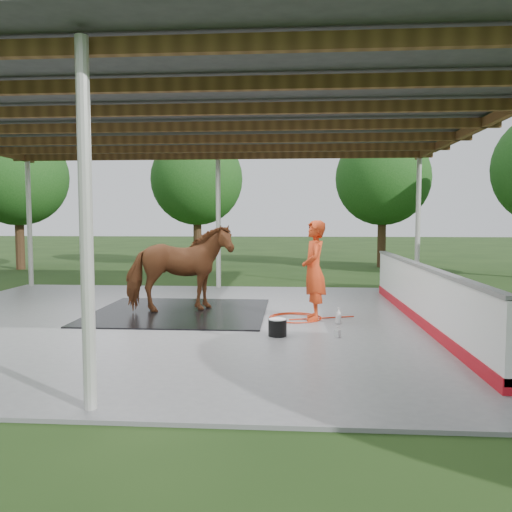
# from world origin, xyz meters

# --- Properties ---
(ground) EXTENTS (100.00, 100.00, 0.00)m
(ground) POSITION_xyz_m (0.00, 0.00, 0.00)
(ground) COLOR #1E3814
(concrete_slab) EXTENTS (12.00, 10.00, 0.05)m
(concrete_slab) POSITION_xyz_m (0.00, 0.00, 0.03)
(concrete_slab) COLOR slate
(concrete_slab) RESTS_ON ground
(pavilion_structure) EXTENTS (12.60, 10.60, 4.05)m
(pavilion_structure) POSITION_xyz_m (0.00, -0.00, 3.97)
(pavilion_structure) COLOR beige
(pavilion_structure) RESTS_ON ground
(dasher_board) EXTENTS (0.16, 8.00, 1.15)m
(dasher_board) POSITION_xyz_m (4.60, 0.00, 0.59)
(dasher_board) COLOR #B20E1A
(dasher_board) RESTS_ON concrete_slab
(tree_belt) EXTENTS (28.00, 28.00, 5.80)m
(tree_belt) POSITION_xyz_m (0.30, 0.90, 3.79)
(tree_belt) COLOR #382314
(tree_belt) RESTS_ON ground
(rubber_mat) EXTENTS (3.67, 3.44, 0.03)m
(rubber_mat) POSITION_xyz_m (-0.27, 0.77, 0.06)
(rubber_mat) COLOR black
(rubber_mat) RESTS_ON concrete_slab
(horse) EXTENTS (2.42, 1.71, 1.87)m
(horse) POSITION_xyz_m (-0.27, 0.77, 1.01)
(horse) COLOR brown
(horse) RESTS_ON rubber_mat
(handler) EXTENTS (0.49, 0.74, 1.99)m
(handler) POSITION_xyz_m (2.57, 0.20, 1.04)
(handler) COLOR red
(handler) RESTS_ON concrete_slab
(wash_bucket) EXTENTS (0.32, 0.32, 0.30)m
(wash_bucket) POSITION_xyz_m (1.89, -1.25, 0.20)
(wash_bucket) COLOR black
(wash_bucket) RESTS_ON concrete_slab
(soap_bottle_a) EXTENTS (0.16, 0.16, 0.31)m
(soap_bottle_a) POSITION_xyz_m (3.03, -0.16, 0.20)
(soap_bottle_a) COLOR silver
(soap_bottle_a) RESTS_ON concrete_slab
(soap_bottle_b) EXTENTS (0.12, 0.12, 0.19)m
(soap_bottle_b) POSITION_xyz_m (2.91, -1.28, 0.15)
(soap_bottle_b) COLOR #338CD8
(soap_bottle_b) RESTS_ON concrete_slab
(hose_coil) EXTENTS (1.74, 1.09, 0.02)m
(hose_coil) POSITION_xyz_m (2.21, 0.30, 0.06)
(hose_coil) COLOR red
(hose_coil) RESTS_ON concrete_slab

